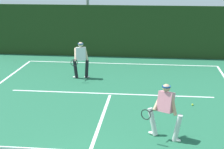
{
  "coord_description": "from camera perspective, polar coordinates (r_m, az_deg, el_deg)",
  "views": [
    {
      "loc": [
        1.51,
        -6.58,
        4.52
      ],
      "look_at": [
        0.15,
        5.73,
        1.0
      ],
      "focal_mm": 58.93,
      "sensor_mm": 36.0,
      "label": 1
    }
  ],
  "objects": [
    {
      "name": "court_line_baseline_far",
      "position": [
        18.48,
        1.44,
        1.71
      ],
      "size": [
        9.46,
        0.1,
        0.01
      ],
      "primitive_type": "cube",
      "color": "white",
      "rests_on": "ground_plane"
    },
    {
      "name": "court_line_service",
      "position": [
        13.98,
        -0.23,
        -2.99
      ],
      "size": [
        7.71,
        0.1,
        0.01
      ],
      "primitive_type": "cube",
      "color": "white",
      "rests_on": "ground_plane"
    },
    {
      "name": "court_line_centre",
      "position": [
        10.88,
        -2.27,
        -8.68
      ],
      "size": [
        0.1,
        6.4,
        0.01
      ],
      "primitive_type": "cube",
      "color": "white",
      "rests_on": "ground_plane"
    },
    {
      "name": "player_near",
      "position": [
        10.19,
        8.23,
        -5.32
      ],
      "size": [
        1.15,
        0.83,
        1.59
      ],
      "rotation": [
        0.0,
        0.0,
        2.65
      ],
      "color": "silver",
      "rests_on": "ground_plane"
    },
    {
      "name": "player_far",
      "position": [
        15.83,
        -4.86,
        2.49
      ],
      "size": [
        0.75,
        0.86,
        1.59
      ],
      "rotation": [
        0.0,
        0.0,
        3.33
      ],
      "color": "black",
      "rests_on": "ground_plane"
    },
    {
      "name": "tennis_ball_extra",
      "position": [
        13.08,
        12.38,
        -4.59
      ],
      "size": [
        0.07,
        0.07,
        0.07
      ],
      "primitive_type": "sphere",
      "color": "#D1E033",
      "rests_on": "ground_plane"
    },
    {
      "name": "back_fence_windscreen",
      "position": [
        19.71,
        1.86,
        6.69
      ],
      "size": [
        16.37,
        0.12,
        2.76
      ],
      "primitive_type": "cube",
      "color": "#1F3817",
      "rests_on": "ground_plane"
    }
  ]
}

